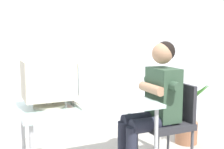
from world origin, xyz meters
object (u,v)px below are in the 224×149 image
object	(u,v)px
crt_monitor	(49,80)
desk_mug	(71,94)
desk	(89,110)
office_chair	(169,118)
potted_plant	(187,115)
keyboard	(81,102)
person_seated	(154,100)

from	to	relation	value
crt_monitor	desk_mug	bearing A→B (deg)	38.57
desk_mug	desk	bearing A→B (deg)	-66.69
office_chair	potted_plant	world-z (taller)	office_chair
crt_monitor	keyboard	distance (m)	0.35
crt_monitor	keyboard	size ratio (longest dim) A/B	0.92
desk	desk_mug	distance (m)	0.27
potted_plant	person_seated	bearing A→B (deg)	-151.71
office_chair	potted_plant	bearing A→B (deg)	35.94
desk	person_seated	xyz separation A→B (m)	(0.68, -0.01, 0.03)
crt_monitor	desk	bearing A→B (deg)	-6.02
desk	crt_monitor	distance (m)	0.45
desk	desk_mug	world-z (taller)	desk_mug
desk	person_seated	world-z (taller)	person_seated
potted_plant	desk_mug	distance (m)	1.58
keyboard	desk_mug	world-z (taller)	desk_mug
office_chair	potted_plant	xyz separation A→B (m)	(0.54, 0.39, -0.14)
keyboard	potted_plant	bearing A→B (deg)	13.41
office_chair	person_seated	xyz separation A→B (m)	(-0.19, -0.00, 0.21)
desk	potted_plant	world-z (taller)	potted_plant
keyboard	desk_mug	size ratio (longest dim) A/B	4.61
keyboard	person_seated	distance (m)	0.75
office_chair	person_seated	size ratio (longest dim) A/B	0.66
crt_monitor	keyboard	bearing A→B (deg)	-1.63
keyboard	crt_monitor	bearing A→B (deg)	178.37
crt_monitor	potted_plant	world-z (taller)	crt_monitor
office_chair	potted_plant	distance (m)	0.68
keyboard	potted_plant	world-z (taller)	potted_plant
desk	office_chair	xyz separation A→B (m)	(0.87, -0.01, -0.18)
office_chair	keyboard	bearing A→B (deg)	177.43
keyboard	desk_mug	xyz separation A→B (m)	(-0.03, 0.20, 0.04)
keyboard	office_chair	bearing A→B (deg)	-2.57
person_seated	potted_plant	size ratio (longest dim) A/B	1.52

